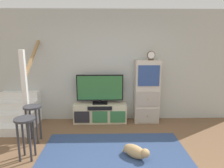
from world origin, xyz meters
TOP-DOWN VIEW (x-y plane):
  - back_wall at (0.00, 2.46)m, footprint 6.40×0.12m
  - area_rug at (0.00, 0.60)m, footprint 2.60×1.80m
  - media_console at (-0.30, 2.19)m, footprint 1.28×0.38m
  - television at (-0.30, 2.22)m, footprint 1.12×0.22m
  - side_cabinet at (0.83, 2.20)m, footprint 0.58×0.38m
  - desk_clock at (0.90, 2.19)m, footprint 0.19×0.08m
  - staircase at (-2.24, 2.20)m, footprint 1.00×1.36m
  - bar_stool_near at (-1.47, 0.62)m, footprint 0.34×0.34m
  - bar_stool_far at (-1.57, 1.22)m, footprint 0.34×0.34m
  - dog at (0.36, 0.60)m, footprint 0.46×0.44m

SIDE VIEW (x-z plane):
  - area_rug at x=0.00m, z-range 0.00..0.01m
  - dog at x=0.36m, z-range 0.00..0.23m
  - media_console at x=-0.30m, z-range 0.00..0.46m
  - staircase at x=-2.24m, z-range -0.73..1.47m
  - bar_stool_near at x=-1.47m, z-range 0.17..0.90m
  - bar_stool_far at x=-1.57m, z-range 0.18..0.91m
  - side_cabinet at x=0.83m, z-range 0.00..1.52m
  - television at x=-0.30m, z-range 0.49..1.20m
  - back_wall at x=0.00m, z-range 0.00..2.70m
  - desk_clock at x=0.90m, z-range 1.52..1.73m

